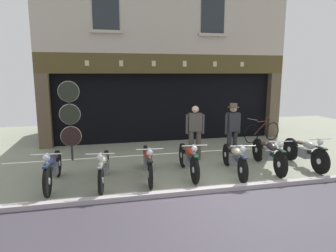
{
  "coord_description": "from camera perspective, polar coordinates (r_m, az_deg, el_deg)",
  "views": [
    {
      "loc": [
        -2.58,
        -5.84,
        2.61
      ],
      "look_at": [
        -0.56,
        2.81,
        1.04
      ],
      "focal_mm": 31.94,
      "sensor_mm": 36.0,
      "label": 1
    }
  ],
  "objects": [
    {
      "name": "motorcycle_far_left",
      "position": [
        7.53,
        -21.17,
        -7.45
      ],
      "size": [
        0.62,
        1.98,
        0.93
      ],
      "rotation": [
        0.0,
        0.0,
        3.1
      ],
      "color": "black",
      "rests_on": "ground"
    },
    {
      "name": "tyre_sign_pole",
      "position": [
        9.3,
        -18.21,
        1.97
      ],
      "size": [
        0.61,
        0.06,
        2.39
      ],
      "color": "#232328",
      "rests_on": "ground"
    },
    {
      "name": "motorcycle_center_left",
      "position": [
        7.56,
        -3.89,
        -6.74
      ],
      "size": [
        0.62,
        2.1,
        0.92
      ],
      "rotation": [
        0.0,
        0.0,
        3.06
      ],
      "color": "black",
      "rests_on": "ground"
    },
    {
      "name": "ground",
      "position": [
        6.11,
        13.88,
        -15.97
      ],
      "size": [
        21.32,
        22.0,
        0.18
      ],
      "color": "gray"
    },
    {
      "name": "salesman_left",
      "position": [
        8.99,
        5.17,
        -0.81
      ],
      "size": [
        0.55,
        0.28,
        1.66
      ],
      "rotation": [
        0.0,
        0.0,
        2.96
      ],
      "color": "#47423D",
      "rests_on": "ground"
    },
    {
      "name": "advert_board_near",
      "position": [
        12.0,
        7.05,
        6.42
      ],
      "size": [
        0.64,
        0.03,
        1.1
      ],
      "color": "silver"
    },
    {
      "name": "motorcycle_center",
      "position": [
        7.79,
        3.94,
        -6.2
      ],
      "size": [
        0.62,
        1.98,
        0.93
      ],
      "rotation": [
        0.0,
        0.0,
        3.09
      ],
      "color": "black",
      "rests_on": "ground"
    },
    {
      "name": "motorcycle_right",
      "position": [
        8.7,
        18.64,
        -4.96
      ],
      "size": [
        0.62,
        2.12,
        0.94
      ],
      "rotation": [
        0.0,
        0.0,
        3.01
      ],
      "color": "black",
      "rests_on": "ground"
    },
    {
      "name": "motorcycle_far_right",
      "position": [
        9.27,
        24.67,
        -4.45
      ],
      "size": [
        0.62,
        1.98,
        0.93
      ],
      "rotation": [
        0.0,
        0.0,
        3.11
      ],
      "color": "black",
      "rests_on": "ground"
    },
    {
      "name": "motorcycle_center_right",
      "position": [
        8.05,
        12.58,
        -5.98
      ],
      "size": [
        0.62,
        2.01,
        0.91
      ],
      "rotation": [
        0.0,
        0.0,
        3.0
      ],
      "color": "black",
      "rests_on": "ground"
    },
    {
      "name": "leaning_bicycle",
      "position": [
        12.13,
        17.55,
        -1.01
      ],
      "size": [
        1.76,
        0.65,
        0.95
      ],
      "rotation": [
        0.0,
        0.0,
        1.84
      ],
      "color": "black",
      "rests_on": "ground"
    },
    {
      "name": "shopkeeper_center",
      "position": [
        9.67,
        12.24,
        -0.13
      ],
      "size": [
        0.55,
        0.37,
        1.68
      ],
      "rotation": [
        0.0,
        0.0,
        3.29
      ],
      "color": "#2D2D33",
      "rests_on": "ground"
    },
    {
      "name": "shop_facade",
      "position": [
        13.14,
        -1.77,
        6.12
      ],
      "size": [
        9.62,
        4.42,
        6.3
      ],
      "color": "black",
      "rests_on": "ground"
    },
    {
      "name": "motorcycle_left",
      "position": [
        7.34,
        -12.16,
        -7.56
      ],
      "size": [
        0.62,
        1.98,
        0.91
      ],
      "rotation": [
        0.0,
        0.0,
        3.02
      ],
      "color": "black",
      "rests_on": "ground"
    }
  ]
}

